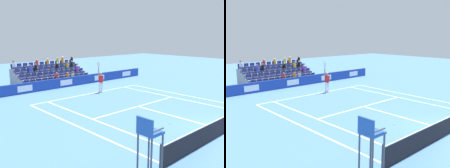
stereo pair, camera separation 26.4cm
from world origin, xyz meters
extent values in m
cube|color=white|center=(0.00, -11.89, 0.00)|extent=(10.97, 0.10, 0.01)
cube|color=white|center=(0.00, -6.40, 0.00)|extent=(8.23, 0.10, 0.01)
cube|color=white|center=(0.00, -3.20, 0.00)|extent=(0.10, 6.40, 0.01)
cube|color=white|center=(4.12, -5.95, 0.00)|extent=(0.10, 11.89, 0.01)
cube|color=white|center=(-4.12, -5.95, 0.00)|extent=(0.10, 11.89, 0.01)
cube|color=white|center=(5.49, -5.95, 0.00)|extent=(0.10, 11.89, 0.01)
cube|color=white|center=(-5.49, -5.95, 0.00)|extent=(0.10, 11.89, 0.01)
cube|color=white|center=(0.00, -11.79, 0.00)|extent=(0.10, 0.20, 0.01)
cube|color=#193899|center=(0.00, -15.74, 0.47)|extent=(20.84, 0.20, 0.93)
cube|color=white|center=(-8.34, -15.63, 0.47)|extent=(1.33, 0.01, 0.52)
cube|color=white|center=(-4.17, -15.63, 0.47)|extent=(1.33, 0.01, 0.52)
cube|color=white|center=(0.00, -15.63, 0.47)|extent=(1.33, 0.01, 0.52)
cube|color=white|center=(4.17, -15.63, 0.47)|extent=(1.33, 0.01, 0.52)
cylinder|color=#33383D|center=(5.94, 0.00, 0.54)|extent=(0.10, 0.10, 1.07)
cylinder|color=white|center=(-1.10, -11.65, 0.45)|extent=(0.16, 0.16, 0.90)
cylinder|color=white|center=(-0.86, -11.66, 0.45)|extent=(0.16, 0.16, 0.90)
cube|color=white|center=(-1.10, -11.65, 0.04)|extent=(0.12, 0.26, 0.08)
cube|color=white|center=(-0.86, -11.66, 0.04)|extent=(0.12, 0.26, 0.08)
cube|color=red|center=(-0.98, -11.66, 1.20)|extent=(0.23, 0.36, 0.60)
sphere|color=#9E7251|center=(-0.98, -11.66, 1.66)|extent=(0.24, 0.24, 0.24)
cylinder|color=#9E7251|center=(-0.76, -11.66, 1.81)|extent=(0.09, 0.09, 0.62)
cylinder|color=#9E7251|center=(-1.20, -11.60, 1.22)|extent=(0.09, 0.09, 0.56)
cylinder|color=black|center=(-0.76, -11.66, 2.26)|extent=(0.04, 0.04, 0.28)
torus|color=red|center=(-0.76, -11.66, 2.54)|extent=(0.04, 0.31, 0.31)
sphere|color=#D1E533|center=(-0.76, -11.66, 2.82)|extent=(0.07, 0.07, 0.07)
cylinder|color=#474C54|center=(6.39, -0.22, 0.85)|extent=(0.07, 0.07, 1.71)
cylinder|color=#474C54|center=(6.39, 0.38, 0.85)|extent=(0.07, 0.07, 1.71)
cylinder|color=#474C54|center=(6.99, -0.22, 0.85)|extent=(0.07, 0.07, 1.71)
cylinder|color=#474C54|center=(6.99, 0.38, 0.85)|extent=(0.07, 0.07, 1.71)
cube|color=#23519E|center=(6.69, 0.08, 1.75)|extent=(0.70, 0.70, 0.08)
cube|color=#23519E|center=(7.01, 0.08, 2.06)|extent=(0.06, 0.70, 0.55)
cube|color=#474C54|center=(6.69, -0.24, 1.93)|extent=(0.56, 0.05, 0.04)
cube|color=#474C54|center=(6.69, 0.40, 1.93)|extent=(0.56, 0.05, 0.04)
cube|color=gray|center=(0.00, -16.82, 0.21)|extent=(7.44, 0.95, 0.42)
cube|color=navy|center=(-3.41, -16.82, 0.52)|extent=(0.48, 0.44, 0.20)
cube|color=navy|center=(-3.41, -17.02, 0.77)|extent=(0.48, 0.04, 0.30)
cube|color=navy|center=(-2.79, -16.82, 0.52)|extent=(0.48, 0.44, 0.20)
cube|color=navy|center=(-2.79, -17.02, 0.77)|extent=(0.48, 0.04, 0.30)
cube|color=navy|center=(-2.17, -16.82, 0.52)|extent=(0.48, 0.44, 0.20)
cube|color=navy|center=(-2.17, -17.02, 0.77)|extent=(0.48, 0.04, 0.30)
cube|color=navy|center=(-1.55, -16.82, 0.52)|extent=(0.48, 0.44, 0.20)
cube|color=navy|center=(-1.55, -17.02, 0.77)|extent=(0.48, 0.04, 0.30)
cube|color=navy|center=(-0.93, -16.82, 0.52)|extent=(0.48, 0.44, 0.20)
cube|color=navy|center=(-0.93, -17.02, 0.77)|extent=(0.48, 0.04, 0.30)
cube|color=navy|center=(-0.31, -16.82, 0.52)|extent=(0.48, 0.44, 0.20)
cube|color=navy|center=(-0.31, -17.02, 0.77)|extent=(0.48, 0.04, 0.30)
cube|color=navy|center=(0.31, -16.82, 0.52)|extent=(0.48, 0.44, 0.20)
cube|color=navy|center=(0.31, -17.02, 0.77)|extent=(0.48, 0.04, 0.30)
cube|color=navy|center=(0.93, -16.82, 0.52)|extent=(0.48, 0.44, 0.20)
cube|color=navy|center=(0.93, -17.02, 0.77)|extent=(0.48, 0.04, 0.30)
cube|color=navy|center=(1.55, -16.82, 0.52)|extent=(0.48, 0.44, 0.20)
cube|color=navy|center=(1.55, -17.02, 0.77)|extent=(0.48, 0.04, 0.30)
cube|color=navy|center=(2.17, -16.82, 0.52)|extent=(0.48, 0.44, 0.20)
cube|color=navy|center=(2.17, -17.02, 0.77)|extent=(0.48, 0.04, 0.30)
cube|color=navy|center=(2.79, -16.82, 0.52)|extent=(0.48, 0.44, 0.20)
cube|color=navy|center=(2.79, -17.02, 0.77)|extent=(0.48, 0.04, 0.30)
cube|color=navy|center=(3.41, -16.82, 0.52)|extent=(0.48, 0.44, 0.20)
cube|color=navy|center=(3.41, -17.02, 0.77)|extent=(0.48, 0.04, 0.30)
cube|color=gray|center=(0.00, -17.77, 0.42)|extent=(7.44, 0.95, 0.84)
cube|color=navy|center=(-3.41, -17.77, 0.94)|extent=(0.48, 0.44, 0.20)
cube|color=navy|center=(-3.41, -17.97, 1.19)|extent=(0.48, 0.04, 0.30)
cube|color=navy|center=(-2.79, -17.77, 0.94)|extent=(0.48, 0.44, 0.20)
cube|color=navy|center=(-2.79, -17.97, 1.19)|extent=(0.48, 0.04, 0.30)
cube|color=navy|center=(-2.17, -17.77, 0.94)|extent=(0.48, 0.44, 0.20)
cube|color=navy|center=(-2.17, -17.97, 1.19)|extent=(0.48, 0.04, 0.30)
cube|color=navy|center=(-1.55, -17.77, 0.94)|extent=(0.48, 0.44, 0.20)
cube|color=navy|center=(-1.55, -17.97, 1.19)|extent=(0.48, 0.04, 0.30)
cube|color=navy|center=(-0.93, -17.77, 0.94)|extent=(0.48, 0.44, 0.20)
cube|color=navy|center=(-0.93, -17.97, 1.19)|extent=(0.48, 0.04, 0.30)
cube|color=navy|center=(-0.31, -17.77, 0.94)|extent=(0.48, 0.44, 0.20)
cube|color=navy|center=(-0.31, -17.97, 1.19)|extent=(0.48, 0.04, 0.30)
cube|color=navy|center=(0.31, -17.77, 0.94)|extent=(0.48, 0.44, 0.20)
cube|color=navy|center=(0.31, -17.97, 1.19)|extent=(0.48, 0.04, 0.30)
cube|color=navy|center=(0.93, -17.77, 0.94)|extent=(0.48, 0.44, 0.20)
cube|color=navy|center=(0.93, -17.97, 1.19)|extent=(0.48, 0.04, 0.30)
cube|color=navy|center=(1.55, -17.77, 0.94)|extent=(0.48, 0.44, 0.20)
cube|color=navy|center=(1.55, -17.97, 1.19)|extent=(0.48, 0.04, 0.30)
cube|color=navy|center=(2.17, -17.77, 0.94)|extent=(0.48, 0.44, 0.20)
cube|color=navy|center=(2.17, -17.97, 1.19)|extent=(0.48, 0.04, 0.30)
cube|color=navy|center=(2.79, -17.77, 0.94)|extent=(0.48, 0.44, 0.20)
cube|color=navy|center=(2.79, -17.97, 1.19)|extent=(0.48, 0.04, 0.30)
cube|color=navy|center=(3.41, -17.77, 0.94)|extent=(0.48, 0.44, 0.20)
cube|color=navy|center=(3.41, -17.97, 1.19)|extent=(0.48, 0.04, 0.30)
cube|color=gray|center=(0.00, -18.72, 0.63)|extent=(7.44, 0.95, 1.26)
cube|color=navy|center=(-3.41, -18.72, 1.36)|extent=(0.48, 0.44, 0.20)
cube|color=navy|center=(-3.41, -18.92, 1.61)|extent=(0.48, 0.04, 0.30)
cube|color=navy|center=(-2.79, -18.72, 1.36)|extent=(0.48, 0.44, 0.20)
cube|color=navy|center=(-2.79, -18.92, 1.61)|extent=(0.48, 0.04, 0.30)
cube|color=navy|center=(-2.17, -18.72, 1.36)|extent=(0.48, 0.44, 0.20)
cube|color=navy|center=(-2.17, -18.92, 1.61)|extent=(0.48, 0.04, 0.30)
cube|color=navy|center=(-1.55, -18.72, 1.36)|extent=(0.48, 0.44, 0.20)
cube|color=navy|center=(-1.55, -18.92, 1.61)|extent=(0.48, 0.04, 0.30)
cube|color=navy|center=(-0.93, -18.72, 1.36)|extent=(0.48, 0.44, 0.20)
cube|color=navy|center=(-0.93, -18.92, 1.61)|extent=(0.48, 0.04, 0.30)
cube|color=navy|center=(-0.31, -18.72, 1.36)|extent=(0.48, 0.44, 0.20)
cube|color=navy|center=(-0.31, -18.92, 1.61)|extent=(0.48, 0.04, 0.30)
cube|color=navy|center=(0.31, -18.72, 1.36)|extent=(0.48, 0.44, 0.20)
cube|color=navy|center=(0.31, -18.92, 1.61)|extent=(0.48, 0.04, 0.30)
cube|color=navy|center=(0.93, -18.72, 1.36)|extent=(0.48, 0.44, 0.20)
cube|color=navy|center=(0.93, -18.92, 1.61)|extent=(0.48, 0.04, 0.30)
cube|color=navy|center=(1.55, -18.72, 1.36)|extent=(0.48, 0.44, 0.20)
cube|color=navy|center=(1.55, -18.92, 1.61)|extent=(0.48, 0.04, 0.30)
cube|color=navy|center=(2.17, -18.72, 1.36)|extent=(0.48, 0.44, 0.20)
cube|color=navy|center=(2.17, -18.92, 1.61)|extent=(0.48, 0.04, 0.30)
cube|color=navy|center=(2.79, -18.72, 1.36)|extent=(0.48, 0.44, 0.20)
cube|color=navy|center=(2.79, -18.92, 1.61)|extent=(0.48, 0.04, 0.30)
cube|color=navy|center=(3.41, -18.72, 1.36)|extent=(0.48, 0.44, 0.20)
cube|color=navy|center=(3.41, -18.92, 1.61)|extent=(0.48, 0.04, 0.30)
cube|color=gray|center=(0.00, -19.67, 0.84)|extent=(7.44, 0.95, 1.68)
cube|color=navy|center=(-3.41, -19.67, 1.78)|extent=(0.48, 0.44, 0.20)
cube|color=navy|center=(-3.41, -19.87, 2.03)|extent=(0.48, 0.04, 0.30)
cube|color=navy|center=(-2.79, -19.67, 1.78)|extent=(0.48, 0.44, 0.20)
cube|color=navy|center=(-2.79, -19.87, 2.03)|extent=(0.48, 0.04, 0.30)
cube|color=navy|center=(-2.17, -19.67, 1.78)|extent=(0.48, 0.44, 0.20)
cube|color=navy|center=(-2.17, -19.87, 2.03)|extent=(0.48, 0.04, 0.30)
cube|color=navy|center=(-1.55, -19.67, 1.78)|extent=(0.48, 0.44, 0.20)
cube|color=navy|center=(-1.55, -19.87, 2.03)|extent=(0.48, 0.04, 0.30)
cube|color=navy|center=(-0.93, -19.67, 1.78)|extent=(0.48, 0.44, 0.20)
cube|color=navy|center=(-0.93, -19.87, 2.03)|extent=(0.48, 0.04, 0.30)
cube|color=navy|center=(-0.31, -19.67, 1.78)|extent=(0.48, 0.44, 0.20)
cube|color=navy|center=(-0.31, -19.87, 2.03)|extent=(0.48, 0.04, 0.30)
cube|color=navy|center=(0.31, -19.67, 1.78)|extent=(0.48, 0.44, 0.20)
cube|color=navy|center=(0.31, -19.87, 2.03)|extent=(0.48, 0.04, 0.30)
cube|color=navy|center=(0.93, -19.67, 1.78)|extent=(0.48, 0.44, 0.20)
cube|color=navy|center=(0.93, -19.87, 2.03)|extent=(0.48, 0.04, 0.30)
cube|color=navy|center=(1.55, -19.67, 1.78)|extent=(0.48, 0.44, 0.20)
cube|color=navy|center=(1.55, -19.87, 2.03)|extent=(0.48, 0.04, 0.30)
cube|color=navy|center=(2.17, -19.67, 1.78)|extent=(0.48, 0.44, 0.20)
cube|color=navy|center=(2.17, -19.87, 2.03)|extent=(0.48, 0.04, 0.30)
cube|color=navy|center=(2.79, -19.67, 1.78)|extent=(0.48, 0.44, 0.20)
cube|color=navy|center=(2.79, -19.87, 2.03)|extent=(0.48, 0.04, 0.30)
cube|color=navy|center=(3.41, -19.67, 1.78)|extent=(0.48, 0.44, 0.20)
cube|color=navy|center=(3.41, -19.87, 2.03)|extent=(0.48, 0.04, 0.30)
cylinder|color=purple|center=(-2.79, -17.82, 1.30)|extent=(0.28, 0.28, 0.52)
sphere|color=#D3A884|center=(-2.79, -17.82, 1.66)|extent=(0.20, 0.20, 0.20)
cylinder|color=orange|center=(-0.93, -16.87, 0.84)|extent=(0.28, 0.28, 0.44)
sphere|color=#9E7251|center=(-0.93, -16.87, 1.16)|extent=(0.20, 0.20, 0.20)
cylinder|color=white|center=(-1.55, -16.87, 0.86)|extent=(0.28, 0.28, 0.47)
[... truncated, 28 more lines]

